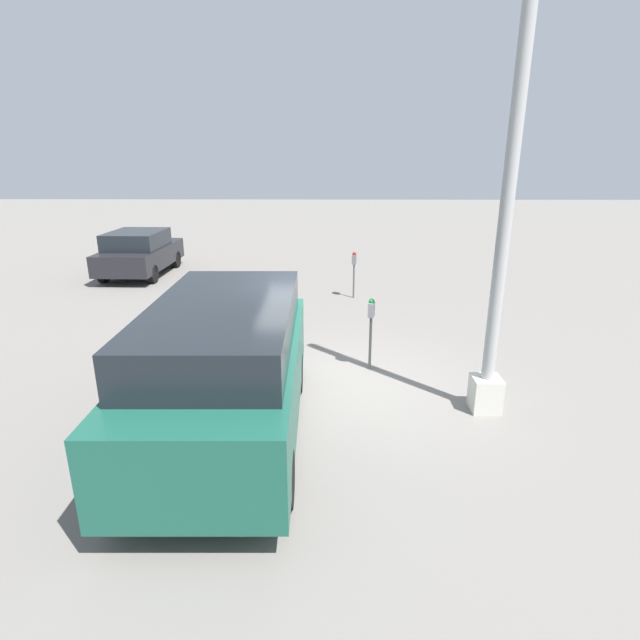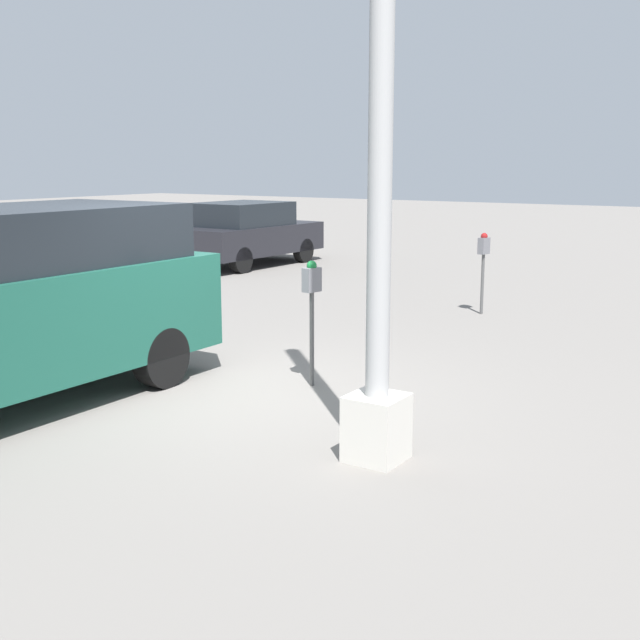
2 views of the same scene
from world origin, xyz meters
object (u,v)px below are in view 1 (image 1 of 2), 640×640
(parking_meter_near, at_px, (371,318))
(car_distant, at_px, (140,252))
(lamp_post, at_px, (501,258))
(parked_van, at_px, (225,366))
(parking_meter_far, at_px, (354,264))

(parking_meter_near, xyz_separation_m, car_distant, (-7.80, -7.09, -0.24))
(parking_meter_near, xyz_separation_m, lamp_post, (1.57, 1.68, 1.41))
(lamp_post, height_order, car_distant, lamp_post)
(lamp_post, distance_m, parked_van, 4.19)
(parking_meter_far, height_order, parked_van, parked_van)
(parking_meter_far, distance_m, parked_van, 7.69)
(lamp_post, xyz_separation_m, parked_van, (0.82, -3.88, -1.36))
(parking_meter_far, xyz_separation_m, lamp_post, (6.57, 1.74, 1.47))
(parking_meter_near, height_order, car_distant, car_distant)
(parking_meter_near, xyz_separation_m, parked_van, (2.38, -2.20, 0.06))
(parking_meter_near, relative_size, parking_meter_far, 1.05)
(parking_meter_near, height_order, parking_meter_far, parking_meter_near)
(parking_meter_far, bearing_deg, parking_meter_near, 11.10)
(parked_van, bearing_deg, car_distant, -155.18)
(parking_meter_far, relative_size, lamp_post, 0.20)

